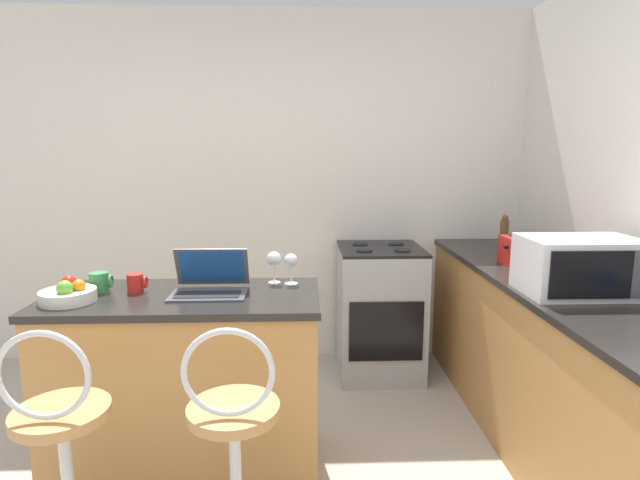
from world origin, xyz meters
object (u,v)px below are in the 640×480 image
at_px(toaster, 527,252).
at_px(wine_glass_tall, 291,262).
at_px(bar_stool_near, 64,463).
at_px(laptop, 210,282).
at_px(stove_range, 379,310).
at_px(pepper_mill, 504,232).
at_px(fruit_bowl, 68,294).
at_px(wine_glass_short, 274,260).
at_px(mug_green, 100,282).
at_px(microwave, 580,266).
at_px(bar_stool_far, 234,459).
at_px(mug_red, 136,283).

relative_size(toaster, wine_glass_tall, 1.85).
bearing_deg(bar_stool_near, laptop, 56.18).
distance_m(stove_range, pepper_mill, 1.04).
xyz_separation_m(laptop, toaster, (1.75, 0.48, 0.03)).
relative_size(toaster, fruit_bowl, 1.22).
relative_size(wine_glass_short, wine_glass_tall, 1.04).
bearing_deg(mug_green, wine_glass_tall, 6.92).
xyz_separation_m(microwave, toaster, (0.00, 0.56, -0.05)).
distance_m(microwave, fruit_bowl, 2.36).
distance_m(bar_stool_near, toaster, 2.52).
height_order(microwave, mug_green, microwave).
height_order(bar_stool_far, pepper_mill, pepper_mill).
bearing_deg(bar_stool_near, bar_stool_far, 0.00).
distance_m(microwave, stove_range, 1.52).
distance_m(wine_glass_tall, mug_green, 0.92).
height_order(bar_stool_near, mug_red, mug_red).
distance_m(laptop, stove_range, 1.57).
distance_m(mug_red, pepper_mill, 2.47).
bearing_deg(bar_stool_far, toaster, 35.77).
bearing_deg(toaster, stove_range, 140.63).
bearing_deg(wine_glass_tall, microwave, -9.18).
height_order(bar_stool_far, stove_range, bar_stool_far).
distance_m(laptop, pepper_mill, 2.17).
bearing_deg(fruit_bowl, mug_red, 30.68).
height_order(fruit_bowl, mug_green, fruit_bowl).
distance_m(bar_stool_far, mug_red, 1.00).
bearing_deg(mug_green, bar_stool_far, -43.41).
distance_m(fruit_bowl, wine_glass_tall, 1.03).
height_order(stove_range, wine_glass_tall, wine_glass_tall).
distance_m(bar_stool_far, wine_glass_tall, 0.99).
distance_m(bar_stool_far, stove_range, 1.93).
bearing_deg(laptop, wine_glass_short, 29.58).
relative_size(wine_glass_short, mug_green, 1.58).
bearing_deg(fruit_bowl, stove_range, 37.47).
height_order(toaster, wine_glass_tall, toaster).
height_order(microwave, wine_glass_tall, microwave).
xyz_separation_m(stove_range, wine_glass_short, (-0.70, -0.94, 0.58)).
bearing_deg(mug_red, pepper_mill, 25.80).
xyz_separation_m(bar_stool_far, laptop, (-0.19, 0.65, 0.50)).
relative_size(microwave, pepper_mill, 2.29).
xyz_separation_m(laptop, fruit_bowl, (-0.61, -0.12, -0.02)).
bearing_deg(toaster, laptop, -164.62).
xyz_separation_m(toaster, wine_glass_tall, (-1.37, -0.34, 0.03)).
distance_m(bar_stool_far, wine_glass_short, 1.00).
height_order(laptop, microwave, microwave).
xyz_separation_m(stove_range, mug_green, (-1.52, -1.07, 0.51)).
relative_size(laptop, wine_glass_short, 2.12).
distance_m(mug_red, wine_glass_tall, 0.75).
xyz_separation_m(laptop, wine_glass_short, (0.30, 0.17, 0.07)).
height_order(bar_stool_near, microwave, microwave).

